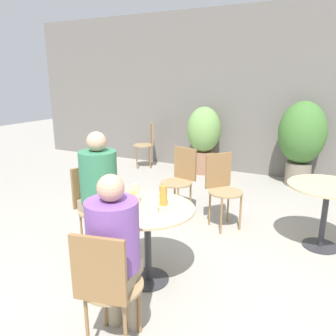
# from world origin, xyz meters

# --- Properties ---
(ground_plane) EXTENTS (20.00, 20.00, 0.00)m
(ground_plane) POSITION_xyz_m (0.00, 0.00, 0.00)
(ground_plane) COLOR #9E998E
(storefront_wall) EXTENTS (10.00, 0.06, 3.00)m
(storefront_wall) POSITION_xyz_m (0.00, 4.03, 1.50)
(storefront_wall) COLOR slate
(storefront_wall) RESTS_ON ground_plane
(cafe_table_near) EXTENTS (0.81, 0.81, 0.70)m
(cafe_table_near) POSITION_xyz_m (-0.07, 0.14, 0.57)
(cafe_table_near) COLOR #2D2D33
(cafe_table_near) RESTS_ON ground_plane
(cafe_table_far) EXTENTS (0.80, 0.80, 0.70)m
(cafe_table_far) POSITION_xyz_m (1.30, 1.49, 0.56)
(cafe_table_far) COLOR #2D2D33
(cafe_table_far) RESTS_ON ground_plane
(bistro_chair_0) EXTENTS (0.44, 0.43, 0.89)m
(bistro_chair_0) POSITION_xyz_m (-0.87, 0.40, 0.54)
(bistro_chair_0) COLOR #997F56
(bistro_chair_0) RESTS_ON ground_plane
(bistro_chair_1) EXTENTS (0.41, 0.43, 0.89)m
(bistro_chair_1) POSITION_xyz_m (0.10, -0.68, 0.54)
(bistro_chair_1) COLOR #997F56
(bistro_chair_1) RESTS_ON ground_plane
(bistro_chair_2) EXTENTS (0.46, 0.46, 0.89)m
(bistro_chair_2) POSITION_xyz_m (-2.01, 3.55, 0.54)
(bistro_chair_2) COLOR #997F56
(bistro_chair_2) RESTS_ON ground_plane
(bistro_chair_3) EXTENTS (0.47, 0.46, 0.89)m
(bistro_chair_3) POSITION_xyz_m (0.16, 1.55, 0.54)
(bistro_chair_3) COLOR #997F56
(bistro_chair_3) RESTS_ON ground_plane
(bistro_chair_4) EXTENTS (0.42, 0.44, 0.89)m
(bistro_chair_4) POSITION_xyz_m (-0.43, 1.65, 0.54)
(bistro_chair_4) COLOR #997F56
(bistro_chair_4) RESTS_ON ground_plane
(seated_person_0) EXTENTS (0.43, 0.41, 1.27)m
(seated_person_0) POSITION_xyz_m (-0.73, 0.36, 0.75)
(seated_person_0) COLOR gray
(seated_person_0) RESTS_ON ground_plane
(seated_person_1) EXTENTS (0.35, 0.38, 1.20)m
(seated_person_1) POSITION_xyz_m (0.07, -0.54, 0.71)
(seated_person_1) COLOR gray
(seated_person_1) RESTS_ON ground_plane
(beer_glass_0) EXTENTS (0.06, 0.06, 0.17)m
(beer_glass_0) POSITION_xyz_m (-0.15, 0.01, 0.79)
(beer_glass_0) COLOR #DBC65B
(beer_glass_0) RESTS_ON cafe_table_near
(beer_glass_1) EXTENTS (0.07, 0.07, 0.18)m
(beer_glass_1) POSITION_xyz_m (0.04, 0.05, 0.79)
(beer_glass_1) COLOR silver
(beer_glass_1) RESTS_ON cafe_table_near
(beer_glass_2) EXTENTS (0.07, 0.07, 0.17)m
(beer_glass_2) POSITION_xyz_m (0.02, 0.26, 0.79)
(beer_glass_2) COLOR #B28433
(beer_glass_2) RESTS_ON cafe_table_near
(beer_glass_3) EXTENTS (0.06, 0.06, 0.18)m
(beer_glass_3) POSITION_xyz_m (-0.21, 0.19, 0.79)
(beer_glass_3) COLOR beige
(beer_glass_3) RESTS_ON cafe_table_near
(potted_plant_0) EXTENTS (0.63, 0.63, 1.26)m
(potted_plant_0) POSITION_xyz_m (-0.86, 3.66, 0.72)
(potted_plant_0) COLOR #93664C
(potted_plant_0) RESTS_ON ground_plane
(potted_plant_1) EXTENTS (0.76, 0.76, 1.41)m
(potted_plant_1) POSITION_xyz_m (0.85, 3.66, 0.83)
(potted_plant_1) COLOR slate
(potted_plant_1) RESTS_ON ground_plane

